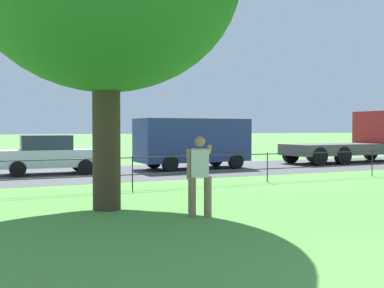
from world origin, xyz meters
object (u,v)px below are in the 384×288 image
Objects in this scene: person_thrower at (200,174)px; panel_van_far_right at (193,140)px; flatbed_truck_far_left at (362,139)px; car_white_left at (49,154)px.

panel_van_far_right is (4.66, 10.41, 0.38)m from person_thrower.
flatbed_truck_far_left reaches higher than person_thrower.
person_thrower is at bearing -114.11° from panel_van_far_right.
flatbed_truck_far_left reaches higher than car_white_left.
flatbed_truck_far_left is (14.79, 10.49, 0.33)m from person_thrower.
car_white_left is at bearing 179.70° from flatbed_truck_far_left.
car_white_left is 0.55× the size of flatbed_truck_far_left.
flatbed_truck_far_left is at bearing 35.33° from person_thrower.
person_thrower is 18.13m from flatbed_truck_far_left.
panel_van_far_right is 0.68× the size of flatbed_truck_far_left.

